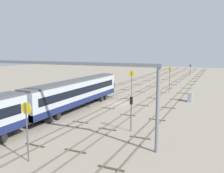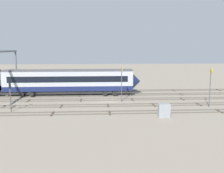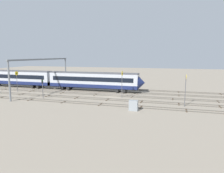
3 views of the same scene
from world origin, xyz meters
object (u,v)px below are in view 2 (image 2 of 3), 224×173
at_px(speed_sign_mid_trackside, 210,83).
at_px(speed_sign_far_trackside, 122,79).
at_px(signal_light_trackside_approach, 10,92).
at_px(relay_cabinet, 164,111).

distance_m(speed_sign_mid_trackside, speed_sign_far_trackside, 13.87).
xyz_separation_m(signal_light_trackside_approach, relay_cabinet, (20.82, -4.43, -1.90)).
xyz_separation_m(speed_sign_mid_trackside, speed_sign_far_trackside, (-13.07, 4.62, 0.25)).
bearing_deg(speed_sign_mid_trackside, relay_cabinet, -146.79).
bearing_deg(signal_light_trackside_approach, speed_sign_mid_trackside, 2.29).
bearing_deg(relay_cabinet, signal_light_trackside_approach, 167.98).
height_order(signal_light_trackside_approach, relay_cabinet, signal_light_trackside_approach).
relative_size(speed_sign_mid_trackside, signal_light_trackside_approach, 1.39).
relative_size(speed_sign_mid_trackside, relay_cabinet, 3.27).
distance_m(speed_sign_mid_trackside, signal_light_trackside_approach, 29.42).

